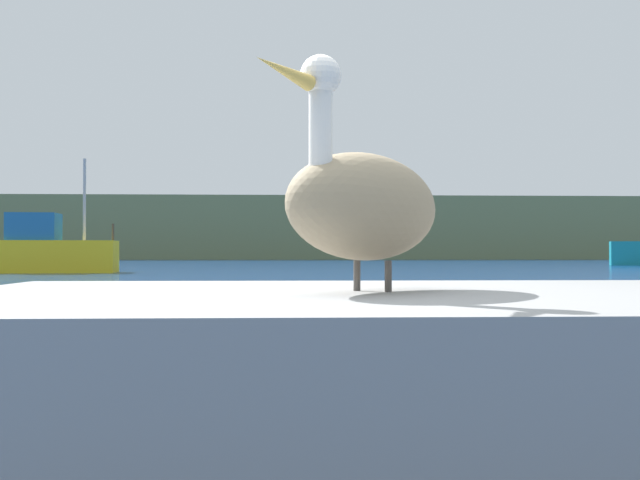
# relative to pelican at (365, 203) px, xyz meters

# --- Properties ---
(ground_plane) EXTENTS (260.00, 260.00, 0.00)m
(ground_plane) POSITION_rel_pelican_xyz_m (-0.72, 0.20, -1.08)
(ground_plane) COLOR navy
(hillside_backdrop) EXTENTS (140.00, 12.67, 6.54)m
(hillside_backdrop) POSITION_rel_pelican_xyz_m (-0.72, 77.86, 2.19)
(hillside_backdrop) COLOR #6B7A51
(hillside_backdrop) RESTS_ON ground
(pier_dock) EXTENTS (3.52, 2.35, 0.72)m
(pier_dock) POSITION_rel_pelican_xyz_m (0.01, 0.01, -0.73)
(pier_dock) COLOR gray
(pier_dock) RESTS_ON ground
(pelican) EXTENTS (0.93, 1.15, 0.91)m
(pelican) POSITION_rel_pelican_xyz_m (0.00, 0.00, 0.00)
(pelican) COLOR gray
(pelican) RESTS_ON pier_dock
(fishing_boat_yellow) EXTENTS (6.51, 2.49, 4.68)m
(fishing_boat_yellow) POSITION_rel_pelican_xyz_m (-10.54, 27.52, -0.21)
(fishing_boat_yellow) COLOR yellow
(fishing_boat_yellow) RESTS_ON ground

